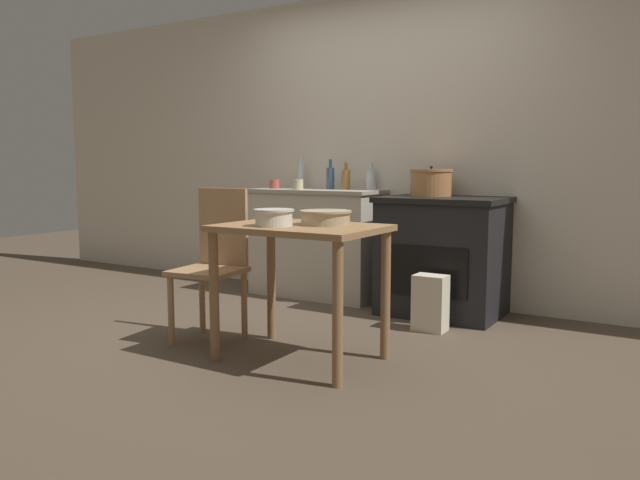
{
  "coord_description": "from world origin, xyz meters",
  "views": [
    {
      "loc": [
        2.29,
        -3.2,
        1.12
      ],
      "look_at": [
        0.0,
        0.52,
        0.6
      ],
      "focal_mm": 35.0,
      "sensor_mm": 36.0,
      "label": 1
    }
  ],
  "objects_px": {
    "bottle_left": "(371,179)",
    "cup_center": "(275,184)",
    "mixing_bowl_small": "(274,217)",
    "stock_pot": "(431,182)",
    "stove": "(443,256)",
    "work_table": "(300,250)",
    "mixing_bowl_large": "(326,217)",
    "cup_center_right": "(298,185)",
    "flour_sack": "(430,303)",
    "bottle_center_left": "(330,178)",
    "bottle_mid_left": "(346,179)",
    "bottle_far_left": "(301,175)",
    "chair": "(214,260)"
  },
  "relations": [
    {
      "from": "mixing_bowl_large",
      "to": "mixing_bowl_small",
      "type": "xyz_separation_m",
      "value": [
        -0.2,
        -0.22,
        0.01
      ]
    },
    {
      "from": "mixing_bowl_small",
      "to": "bottle_far_left",
      "type": "height_order",
      "value": "bottle_far_left"
    },
    {
      "from": "stove",
      "to": "bottle_far_left",
      "type": "xyz_separation_m",
      "value": [
        -1.42,
        0.22,
        0.59
      ]
    },
    {
      "from": "stock_pot",
      "to": "bottle_mid_left",
      "type": "bearing_deg",
      "value": 174.26
    },
    {
      "from": "chair",
      "to": "flour_sack",
      "type": "bearing_deg",
      "value": 32.37
    },
    {
      "from": "bottle_left",
      "to": "cup_center_right",
      "type": "distance_m",
      "value": 0.61
    },
    {
      "from": "stove",
      "to": "bottle_mid_left",
      "type": "height_order",
      "value": "bottle_mid_left"
    },
    {
      "from": "mixing_bowl_small",
      "to": "bottle_mid_left",
      "type": "relative_size",
      "value": 1.0
    },
    {
      "from": "cup_center",
      "to": "work_table",
      "type": "bearing_deg",
      "value": -50.15
    },
    {
      "from": "flour_sack",
      "to": "bottle_center_left",
      "type": "height_order",
      "value": "bottle_center_left"
    },
    {
      "from": "stove",
      "to": "flour_sack",
      "type": "height_order",
      "value": "stove"
    },
    {
      "from": "chair",
      "to": "stock_pot",
      "type": "xyz_separation_m",
      "value": [
        0.88,
        1.49,
        0.48
      ]
    },
    {
      "from": "stock_pot",
      "to": "cup_center_right",
      "type": "height_order",
      "value": "stock_pot"
    },
    {
      "from": "bottle_center_left",
      "to": "work_table",
      "type": "bearing_deg",
      "value": -64.66
    },
    {
      "from": "mixing_bowl_small",
      "to": "cup_center",
      "type": "relative_size",
      "value": 2.68
    },
    {
      "from": "mixing_bowl_small",
      "to": "work_table",
      "type": "bearing_deg",
      "value": 53.45
    },
    {
      "from": "stock_pot",
      "to": "stove",
      "type": "bearing_deg",
      "value": -28.18
    },
    {
      "from": "bottle_mid_left",
      "to": "cup_center",
      "type": "xyz_separation_m",
      "value": [
        -0.66,
        -0.1,
        -0.05
      ]
    },
    {
      "from": "work_table",
      "to": "mixing_bowl_small",
      "type": "bearing_deg",
      "value": -126.55
    },
    {
      "from": "mixing_bowl_small",
      "to": "bottle_mid_left",
      "type": "xyz_separation_m",
      "value": [
        -0.54,
        1.77,
        0.17
      ]
    },
    {
      "from": "bottle_left",
      "to": "work_table",
      "type": "bearing_deg",
      "value": -75.77
    },
    {
      "from": "chair",
      "to": "mixing_bowl_small",
      "type": "distance_m",
      "value": 0.73
    },
    {
      "from": "stock_pot",
      "to": "mixing_bowl_large",
      "type": "distance_m",
      "value": 1.49
    },
    {
      "from": "chair",
      "to": "cup_center",
      "type": "height_order",
      "value": "cup_center"
    },
    {
      "from": "mixing_bowl_large",
      "to": "bottle_center_left",
      "type": "distance_m",
      "value": 1.8
    },
    {
      "from": "work_table",
      "to": "bottle_far_left",
      "type": "bearing_deg",
      "value": 123.26
    },
    {
      "from": "bottle_far_left",
      "to": "bottle_left",
      "type": "relative_size",
      "value": 1.31
    },
    {
      "from": "bottle_center_left",
      "to": "cup_center",
      "type": "distance_m",
      "value": 0.52
    },
    {
      "from": "mixing_bowl_large",
      "to": "cup_center_right",
      "type": "distance_m",
      "value": 1.7
    },
    {
      "from": "mixing_bowl_small",
      "to": "mixing_bowl_large",
      "type": "bearing_deg",
      "value": 47.06
    },
    {
      "from": "work_table",
      "to": "stock_pot",
      "type": "distance_m",
      "value": 1.62
    },
    {
      "from": "stove",
      "to": "work_table",
      "type": "relative_size",
      "value": 0.99
    },
    {
      "from": "cup_center",
      "to": "bottle_left",
      "type": "bearing_deg",
      "value": 12.78
    },
    {
      "from": "stock_pot",
      "to": "bottle_mid_left",
      "type": "relative_size",
      "value": 1.43
    },
    {
      "from": "mixing_bowl_large",
      "to": "mixing_bowl_small",
      "type": "distance_m",
      "value": 0.3
    },
    {
      "from": "chair",
      "to": "mixing_bowl_large",
      "type": "relative_size",
      "value": 3.27
    },
    {
      "from": "bottle_far_left",
      "to": "cup_center_right",
      "type": "xyz_separation_m",
      "value": [
        0.17,
        -0.3,
        -0.07
      ]
    },
    {
      "from": "chair",
      "to": "bottle_far_left",
      "type": "distance_m",
      "value": 1.76
    },
    {
      "from": "bottle_center_left",
      "to": "chair",
      "type": "bearing_deg",
      "value": -87.67
    },
    {
      "from": "chair",
      "to": "cup_center",
      "type": "bearing_deg",
      "value": 104.56
    },
    {
      "from": "cup_center",
      "to": "cup_center_right",
      "type": "relative_size",
      "value": 0.95
    },
    {
      "from": "bottle_left",
      "to": "cup_center",
      "type": "distance_m",
      "value": 0.87
    },
    {
      "from": "bottle_left",
      "to": "cup_center",
      "type": "relative_size",
      "value": 2.62
    },
    {
      "from": "work_table",
      "to": "chair",
      "type": "relative_size",
      "value": 0.94
    },
    {
      "from": "mixing_bowl_small",
      "to": "bottle_mid_left",
      "type": "bearing_deg",
      "value": 106.88
    },
    {
      "from": "bottle_left",
      "to": "cup_center_right",
      "type": "xyz_separation_m",
      "value": [
        -0.51,
        -0.33,
        -0.04
      ]
    },
    {
      "from": "flour_sack",
      "to": "cup_center",
      "type": "relative_size",
      "value": 4.55
    },
    {
      "from": "stock_pot",
      "to": "mixing_bowl_large",
      "type": "bearing_deg",
      "value": -91.81
    },
    {
      "from": "stove",
      "to": "chair",
      "type": "height_order",
      "value": "chair"
    },
    {
      "from": "bottle_center_left",
      "to": "cup_center_right",
      "type": "distance_m",
      "value": 0.3
    }
  ]
}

